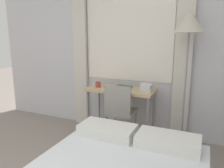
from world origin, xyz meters
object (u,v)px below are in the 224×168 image
object	(u,v)px
desk_chair	(120,109)
book	(123,87)
mug	(98,84)
telephone	(146,88)
standing_lamp	(189,33)
desk	(121,94)

from	to	relation	value
desk_chair	book	size ratio (longest dim) A/B	3.38
desk_chair	mug	world-z (taller)	desk_chair
desk_chair	telephone	xyz separation A→B (m)	(0.33, 0.17, 0.31)
standing_lamp	book	distance (m)	1.20
telephone	mug	distance (m)	0.75
book	mug	bearing A→B (deg)	-162.39
desk	telephone	size ratio (longest dim) A/B	5.90
desk_chair	standing_lamp	world-z (taller)	standing_lamp
desk_chair	book	bearing A→B (deg)	101.66
desk_chair	telephone	distance (m)	0.49
desk	telephone	xyz separation A→B (m)	(0.39, -0.01, 0.14)
telephone	book	distance (m)	0.39
desk	mug	distance (m)	0.38
standing_lamp	telephone	xyz separation A→B (m)	(-0.52, -0.00, -0.75)
mug	standing_lamp	bearing A→B (deg)	2.12
desk_chair	book	distance (m)	0.37
desk	mug	xyz separation A→B (m)	(-0.35, -0.06, 0.13)
standing_lamp	mug	size ratio (longest dim) A/B	21.65
standing_lamp	telephone	bearing A→B (deg)	-179.89
book	mug	distance (m)	0.38
standing_lamp	desk	bearing A→B (deg)	179.33
standing_lamp	mug	world-z (taller)	standing_lamp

